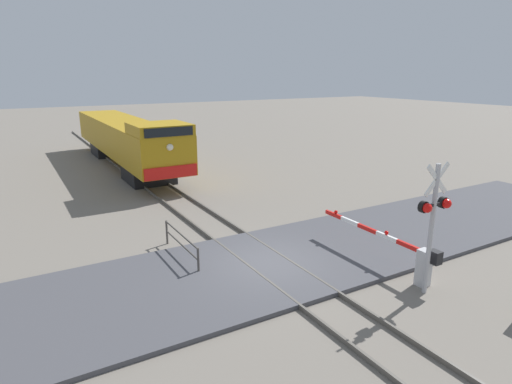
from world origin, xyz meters
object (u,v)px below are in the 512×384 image
object	(u,v)px
crossing_gate	(409,255)
guard_railing	(181,242)
locomotive	(126,139)
crossing_signal	(434,215)

from	to	relation	value
crossing_gate	guard_railing	size ratio (longest dim) A/B	1.66
crossing_gate	guard_railing	xyz separation A→B (m)	(-5.74, 5.14, -0.17)
guard_railing	locomotive	bearing A→B (deg)	81.96
locomotive	crossing_signal	world-z (taller)	crossing_signal
crossing_signal	guard_railing	size ratio (longest dim) A/B	1.26
crossing_gate	locomotive	bearing A→B (deg)	98.92
crossing_signal	crossing_gate	size ratio (longest dim) A/B	0.76
locomotive	guard_railing	bearing A→B (deg)	-98.04
crossing_signal	crossing_gate	xyz separation A→B (m)	(0.30, 0.96, -1.68)
crossing_gate	guard_railing	bearing A→B (deg)	138.16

